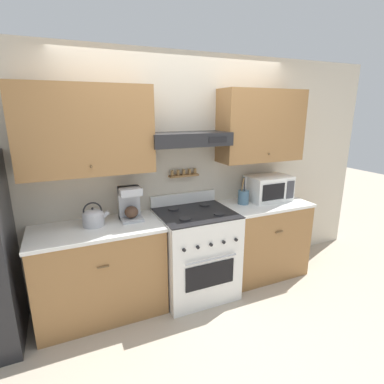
% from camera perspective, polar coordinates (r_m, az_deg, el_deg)
% --- Properties ---
extents(ground_plane, '(16.00, 16.00, 0.00)m').
position_cam_1_polar(ground_plane, '(3.35, 2.63, -20.55)').
color(ground_plane, '#B2A38E').
extents(wall_back, '(5.20, 0.46, 2.55)m').
position_cam_1_polar(wall_back, '(3.26, -2.27, 6.50)').
color(wall_back, beige).
rests_on(wall_back, ground_plane).
extents(counter_left, '(1.20, 0.63, 0.91)m').
position_cam_1_polar(counter_left, '(3.13, -17.08, -14.14)').
color(counter_left, olive).
rests_on(counter_left, ground_plane).
extents(counter_right, '(1.03, 0.63, 0.91)m').
position_cam_1_polar(counter_right, '(3.78, 13.03, -8.53)').
color(counter_right, olive).
rests_on(counter_right, ground_plane).
extents(stove_range, '(0.77, 0.73, 1.06)m').
position_cam_1_polar(stove_range, '(3.31, 0.65, -11.45)').
color(stove_range, white).
rests_on(stove_range, ground_plane).
extents(tea_kettle, '(0.26, 0.20, 0.23)m').
position_cam_1_polar(tea_kettle, '(2.97, -18.27, -4.53)').
color(tea_kettle, '#B7B7BC').
rests_on(tea_kettle, counter_left).
extents(coffee_maker, '(0.21, 0.22, 0.33)m').
position_cam_1_polar(coffee_maker, '(3.01, -11.75, -2.14)').
color(coffee_maker, '#ADAFB5').
rests_on(coffee_maker, counter_left).
extents(microwave, '(0.51, 0.35, 0.30)m').
position_cam_1_polar(microwave, '(3.71, 14.35, 0.75)').
color(microwave, white).
rests_on(microwave, counter_right).
extents(utensil_crock, '(0.13, 0.13, 0.31)m').
position_cam_1_polar(utensil_crock, '(3.51, 9.76, -0.90)').
color(utensil_crock, slate).
rests_on(utensil_crock, counter_right).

